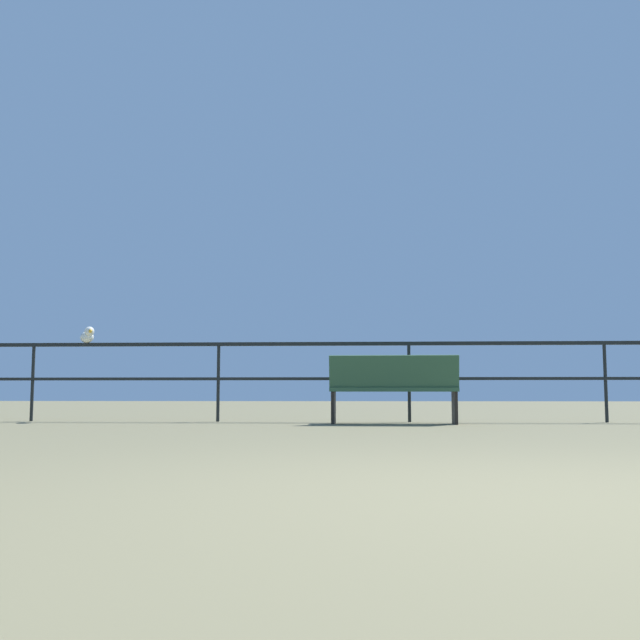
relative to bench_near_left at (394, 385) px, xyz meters
The scene contains 4 objects.
ground_plane 6.46m from the bench_near_left, 87.84° to the right, with size 60.00×60.00×0.00m, color #756E4E.
pier_railing 0.80m from the bench_near_left, 70.79° to the left, with size 20.81×0.05×1.08m.
bench_near_left is the anchor object (origin of this frame).
seagull_on_rail 4.30m from the bench_near_left, behind, with size 0.31×0.41×0.22m.
Camera 1 is at (-0.68, -2.71, 0.40)m, focal length 40.75 mm.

